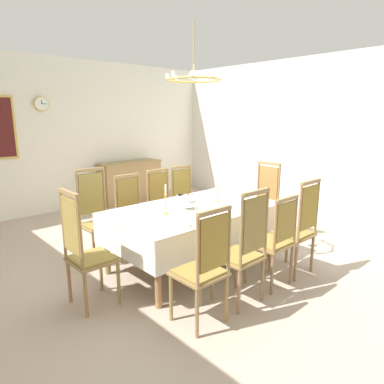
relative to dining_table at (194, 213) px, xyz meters
name	(u,v)px	position (x,y,z in m)	size (l,w,h in m)	color
ground	(186,262)	(0.00, 0.16, -0.72)	(6.83, 7.19, 0.04)	#B7A390
back_wall	(66,136)	(0.00, 3.79, 0.81)	(6.83, 0.08, 3.02)	white
right_wall	(321,137)	(3.46, 0.16, 0.81)	(0.08, 7.19, 3.02)	silver
dining_table	(194,213)	(0.00, 0.00, 0.00)	(2.12, 1.24, 0.77)	#9F6F45
tablecloth	(194,215)	(0.00, 0.00, -0.02)	(2.14, 1.26, 0.37)	white
chair_south_a	(204,266)	(-0.82, -1.03, -0.11)	(0.44, 0.42, 1.15)	olive
chair_north_a	(97,215)	(-0.82, 1.03, -0.08)	(0.44, 0.42, 1.23)	#927F4F
chair_south_b	(244,247)	(-0.25, -1.03, -0.09)	(0.44, 0.42, 1.23)	#99784D
chair_north_b	(133,211)	(-0.25, 1.02, -0.13)	(0.44, 0.42, 1.09)	#9F7641
chair_south_c	(275,239)	(0.30, -1.02, -0.14)	(0.44, 0.42, 1.07)	olive
chair_north_c	(163,204)	(0.30, 1.02, -0.13)	(0.44, 0.42, 1.10)	olive
chair_south_d	(298,227)	(0.78, -1.03, -0.10)	(0.44, 0.42, 1.19)	#96784F
chair_north_d	(186,199)	(0.78, 1.02, -0.13)	(0.44, 0.42, 1.11)	#A07A4F
chair_head_west	(85,249)	(-1.47, 0.00, -0.08)	(0.42, 0.44, 1.23)	#9E804F
chair_head_east	(263,201)	(1.47, 0.00, -0.09)	(0.42, 0.44, 1.21)	#93774D
soup_tureen	(188,201)	(-0.09, 0.00, 0.17)	(0.25, 0.25, 0.20)	white
candlestick_west	(166,202)	(-0.44, 0.00, 0.22)	(0.07, 0.07, 0.36)	gold
candlestick_east	(218,192)	(0.44, 0.00, 0.21)	(0.07, 0.07, 0.33)	gold
bowl_near_left	(182,196)	(0.25, 0.51, 0.10)	(0.16, 0.16, 0.04)	white
bowl_near_right	(217,190)	(0.91, 0.45, 0.10)	(0.18, 0.18, 0.04)	white
bowl_far_left	(256,205)	(0.62, -0.52, 0.10)	(0.19, 0.19, 0.05)	white
bowl_far_right	(183,224)	(-0.58, -0.46, 0.10)	(0.19, 0.19, 0.04)	white
spoon_primary	(186,196)	(0.35, 0.54, 0.08)	(0.06, 0.17, 0.01)	gold
spoon_secondary	(221,190)	(1.02, 0.48, 0.08)	(0.06, 0.17, 0.01)	gold
sideboard	(130,181)	(1.26, 3.48, -0.25)	(1.44, 0.48, 0.90)	#967549
mounted_clock	(41,104)	(-0.46, 3.72, 1.42)	(0.27, 0.06, 0.27)	#D1B251
chandelier	(194,79)	(0.00, 0.00, 1.64)	(0.65, 0.65, 0.66)	gold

